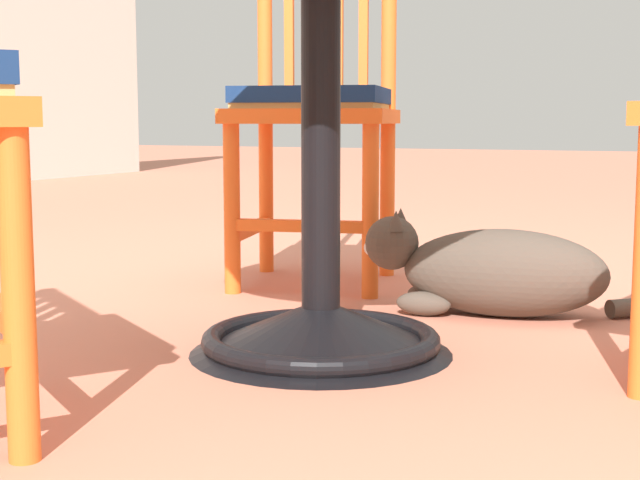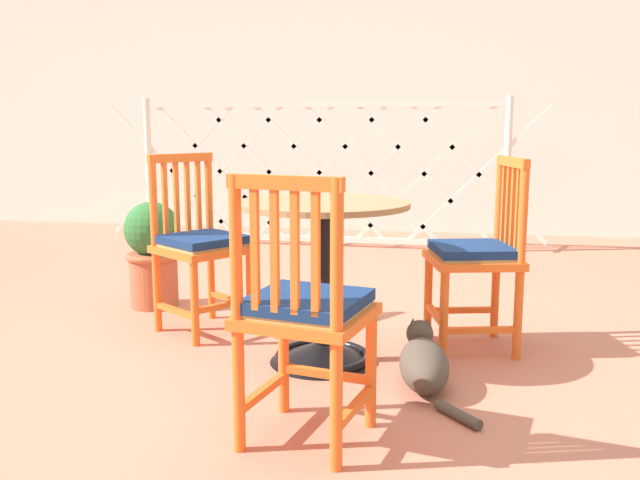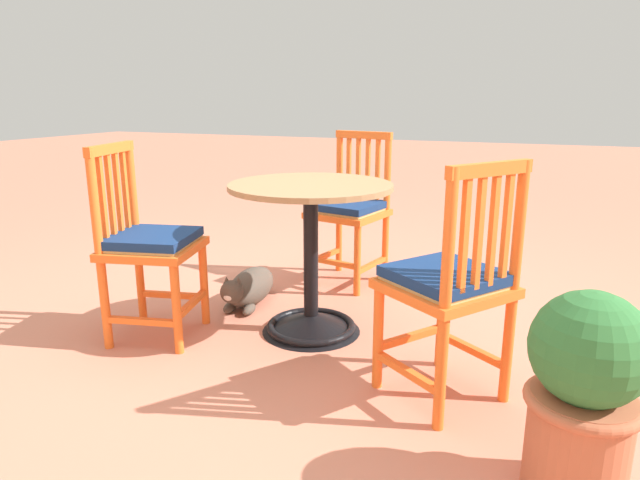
# 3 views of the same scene
# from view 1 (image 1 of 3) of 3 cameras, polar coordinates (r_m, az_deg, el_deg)

# --- Properties ---
(ground_plane) EXTENTS (24.00, 24.00, 0.00)m
(ground_plane) POSITION_cam_1_polar(r_m,az_deg,el_deg) (1.68, -0.45, -7.18)
(ground_plane) COLOR #C6755B
(cafe_table) EXTENTS (0.76, 0.76, 0.73)m
(cafe_table) POSITION_cam_1_polar(r_m,az_deg,el_deg) (1.67, 0.03, 2.60)
(cafe_table) COLOR black
(cafe_table) RESTS_ON ground_plane
(orange_chair_facing_out) EXTENTS (0.48, 0.48, 0.91)m
(orange_chair_facing_out) POSITION_cam_1_polar(r_m,az_deg,el_deg) (2.42, -0.28, 7.91)
(orange_chair_facing_out) COLOR orange
(orange_chair_facing_out) RESTS_ON ground_plane
(tabby_cat) EXTENTS (0.35, 0.71, 0.23)m
(tabby_cat) POSITION_cam_1_polar(r_m,az_deg,el_deg) (2.06, 10.17, -1.93)
(tabby_cat) COLOR #4C4238
(tabby_cat) RESTS_ON ground_plane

